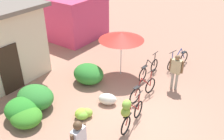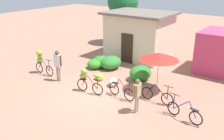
{
  "view_description": "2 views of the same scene",
  "coord_description": "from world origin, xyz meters",
  "px_view_note": "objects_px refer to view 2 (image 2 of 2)",
  "views": [
    {
      "loc": [
        -6.18,
        -3.37,
        5.88
      ],
      "look_at": [
        0.61,
        1.47,
        1.13
      ],
      "focal_mm": 40.09,
      "sensor_mm": 36.0,
      "label": 1
    },
    {
      "loc": [
        7.22,
        -8.76,
        5.62
      ],
      "look_at": [
        -0.1,
        1.3,
        0.88
      ],
      "focal_mm": 40.09,
      "sensor_mm": 36.0,
      "label": 2
    }
  ],
  "objects_px": {
    "tree_behind_building": "(123,3)",
    "produce_sack": "(113,82)",
    "bicycle_near_pile": "(86,79)",
    "bicycle_leftmost": "(41,60)",
    "bicycle_by_shop": "(157,95)",
    "building_low": "(139,35)",
    "banana_pile_on_ground": "(99,77)",
    "bicycle_center_loaded": "(121,91)",
    "person_vendor": "(137,92)",
    "person_bystander": "(58,62)",
    "bicycle_rightmost": "(184,112)",
    "market_umbrella": "(159,56)"
  },
  "relations": [
    {
      "from": "bicycle_center_loaded",
      "to": "bicycle_by_shop",
      "type": "distance_m",
      "value": 1.71
    },
    {
      "from": "bicycle_by_shop",
      "to": "person_vendor",
      "type": "relative_size",
      "value": 1.07
    },
    {
      "from": "bicycle_center_loaded",
      "to": "person_bystander",
      "type": "height_order",
      "value": "person_bystander"
    },
    {
      "from": "building_low",
      "to": "bicycle_leftmost",
      "type": "bearing_deg",
      "value": -116.01
    },
    {
      "from": "tree_behind_building",
      "to": "bicycle_by_shop",
      "type": "bearing_deg",
      "value": -47.61
    },
    {
      "from": "produce_sack",
      "to": "bicycle_near_pile",
      "type": "bearing_deg",
      "value": -116.51
    },
    {
      "from": "tree_behind_building",
      "to": "banana_pile_on_ground",
      "type": "xyz_separation_m",
      "value": [
        3.45,
        -7.54,
        -3.32
      ]
    },
    {
      "from": "bicycle_by_shop",
      "to": "banana_pile_on_ground",
      "type": "relative_size",
      "value": 2.23
    },
    {
      "from": "building_low",
      "to": "tree_behind_building",
      "type": "height_order",
      "value": "tree_behind_building"
    },
    {
      "from": "bicycle_by_shop",
      "to": "person_bystander",
      "type": "bearing_deg",
      "value": -170.47
    },
    {
      "from": "tree_behind_building",
      "to": "banana_pile_on_ground",
      "type": "bearing_deg",
      "value": -65.42
    },
    {
      "from": "building_low",
      "to": "bicycle_center_loaded",
      "type": "bearing_deg",
      "value": -66.69
    },
    {
      "from": "building_low",
      "to": "bicycle_near_pile",
      "type": "relative_size",
      "value": 2.88
    },
    {
      "from": "bicycle_leftmost",
      "to": "bicycle_by_shop",
      "type": "xyz_separation_m",
      "value": [
        7.31,
        0.75,
        -0.51
      ]
    },
    {
      "from": "bicycle_leftmost",
      "to": "person_bystander",
      "type": "distance_m",
      "value": 1.71
    },
    {
      "from": "bicycle_rightmost",
      "to": "banana_pile_on_ground",
      "type": "xyz_separation_m",
      "value": [
        -5.49,
        1.24,
        -0.18
      ]
    },
    {
      "from": "building_low",
      "to": "bicycle_near_pile",
      "type": "xyz_separation_m",
      "value": [
        0.81,
        -6.62,
        -0.94
      ]
    },
    {
      "from": "bicycle_near_pile",
      "to": "building_low",
      "type": "bearing_deg",
      "value": 97.0
    },
    {
      "from": "person_vendor",
      "to": "person_bystander",
      "type": "height_order",
      "value": "person_bystander"
    },
    {
      "from": "building_low",
      "to": "person_vendor",
      "type": "relative_size",
      "value": 2.94
    },
    {
      "from": "bicycle_center_loaded",
      "to": "produce_sack",
      "type": "bearing_deg",
      "value": 142.45
    },
    {
      "from": "banana_pile_on_ground",
      "to": "bicycle_leftmost",
      "type": "bearing_deg",
      "value": -159.67
    },
    {
      "from": "tree_behind_building",
      "to": "produce_sack",
      "type": "distance_m",
      "value": 9.6
    },
    {
      "from": "bicycle_near_pile",
      "to": "person_vendor",
      "type": "height_order",
      "value": "person_vendor"
    },
    {
      "from": "market_umbrella",
      "to": "bicycle_center_loaded",
      "type": "bearing_deg",
      "value": -120.76
    },
    {
      "from": "market_umbrella",
      "to": "bicycle_by_shop",
      "type": "distance_m",
      "value": 1.98
    },
    {
      "from": "building_low",
      "to": "bicycle_by_shop",
      "type": "xyz_separation_m",
      "value": [
        4.25,
        -5.53,
        -1.29
      ]
    },
    {
      "from": "tree_behind_building",
      "to": "bicycle_near_pile",
      "type": "xyz_separation_m",
      "value": [
        3.91,
        -9.14,
        -2.78
      ]
    },
    {
      "from": "person_bystander",
      "to": "building_low",
      "type": "bearing_deg",
      "value": 77.94
    },
    {
      "from": "bicycle_rightmost",
      "to": "produce_sack",
      "type": "distance_m",
      "value": 4.46
    },
    {
      "from": "market_umbrella",
      "to": "bicycle_by_shop",
      "type": "relative_size",
      "value": 1.23
    },
    {
      "from": "bicycle_leftmost",
      "to": "produce_sack",
      "type": "height_order",
      "value": "bicycle_leftmost"
    },
    {
      "from": "bicycle_center_loaded",
      "to": "bicycle_by_shop",
      "type": "xyz_separation_m",
      "value": [
        1.6,
        0.61,
        -0.01
      ]
    },
    {
      "from": "bicycle_leftmost",
      "to": "produce_sack",
      "type": "bearing_deg",
      "value": 12.74
    },
    {
      "from": "bicycle_center_loaded",
      "to": "person_vendor",
      "type": "bearing_deg",
      "value": -29.79
    },
    {
      "from": "bicycle_rightmost",
      "to": "bicycle_by_shop",
      "type": "bearing_deg",
      "value": 155.49
    },
    {
      "from": "tree_behind_building",
      "to": "banana_pile_on_ground",
      "type": "height_order",
      "value": "tree_behind_building"
    },
    {
      "from": "bicycle_center_loaded",
      "to": "person_bystander",
      "type": "xyz_separation_m",
      "value": [
        -4.03,
        -0.34,
        0.74
      ]
    },
    {
      "from": "produce_sack",
      "to": "building_low",
      "type": "bearing_deg",
      "value": 105.88
    },
    {
      "from": "bicycle_near_pile",
      "to": "produce_sack",
      "type": "bearing_deg",
      "value": 63.49
    },
    {
      "from": "building_low",
      "to": "market_umbrella",
      "type": "bearing_deg",
      "value": -50.09
    },
    {
      "from": "bicycle_near_pile",
      "to": "person_bystander",
      "type": "bearing_deg",
      "value": 176.31
    },
    {
      "from": "banana_pile_on_ground",
      "to": "person_bystander",
      "type": "xyz_separation_m",
      "value": [
        -1.73,
        -1.46,
        0.93
      ]
    },
    {
      "from": "bicycle_leftmost",
      "to": "bicycle_by_shop",
      "type": "distance_m",
      "value": 7.37
    },
    {
      "from": "bicycle_center_loaded",
      "to": "person_vendor",
      "type": "xyz_separation_m",
      "value": [
        1.3,
        -0.75,
        0.59
      ]
    },
    {
      "from": "building_low",
      "to": "bicycle_near_pile",
      "type": "height_order",
      "value": "building_low"
    },
    {
      "from": "person_bystander",
      "to": "banana_pile_on_ground",
      "type": "bearing_deg",
      "value": 40.1
    },
    {
      "from": "bicycle_leftmost",
      "to": "bicycle_near_pile",
      "type": "xyz_separation_m",
      "value": [
        3.88,
        -0.34,
        -0.15
      ]
    },
    {
      "from": "bicycle_center_loaded",
      "to": "person_bystander",
      "type": "distance_m",
      "value": 4.11
    },
    {
      "from": "bicycle_center_loaded",
      "to": "bicycle_by_shop",
      "type": "relative_size",
      "value": 0.97
    }
  ]
}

